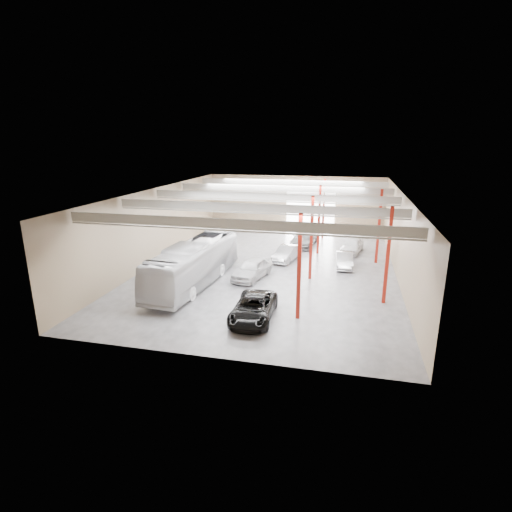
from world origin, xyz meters
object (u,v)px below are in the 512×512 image
at_px(black_sedan, 254,308).
at_px(car_right_near, 344,260).
at_px(car_row_b, 287,253).
at_px(car_row_c, 304,238).
at_px(coach_bus, 194,263).
at_px(car_row_a, 252,269).
at_px(car_right_far, 352,245).

distance_m(black_sedan, car_right_near, 13.91).
bearing_deg(car_row_b, car_right_near, 5.41).
bearing_deg(car_row_c, black_sedan, -87.95).
relative_size(coach_bus, black_sedan, 2.27).
height_order(car_row_b, car_row_c, car_row_c).
bearing_deg(black_sedan, car_row_a, 102.50).
relative_size(coach_bus, car_right_near, 3.05).
bearing_deg(car_right_near, car_row_a, -149.87).
relative_size(coach_bus, car_row_a, 2.53).
bearing_deg(coach_bus, car_right_far, 49.37).
bearing_deg(black_sedan, car_right_far, 69.07).
relative_size(car_row_a, car_right_near, 1.21).
relative_size(car_row_b, car_right_near, 1.08).
xyz_separation_m(coach_bus, car_row_a, (4.20, 2.43, -0.90)).
relative_size(coach_bus, car_right_far, 2.79).
xyz_separation_m(coach_bus, car_right_far, (12.43, 12.58, -0.98)).
bearing_deg(coach_bus, car_row_a, 34.04).
bearing_deg(car_right_near, car_right_far, 79.21).
height_order(car_row_b, car_right_near, car_row_b).
relative_size(black_sedan, car_row_b, 1.24).
xyz_separation_m(black_sedan, car_right_far, (6.25, 17.95, -0.00)).
height_order(coach_bus, car_row_b, coach_bus).
relative_size(car_right_near, car_right_far, 0.92).
height_order(car_row_b, car_right_far, car_right_far).
distance_m(car_row_c, car_right_near, 8.36).
bearing_deg(car_right_far, car_right_near, -85.08).
xyz_separation_m(car_row_b, car_right_near, (5.47, -0.80, -0.06)).
xyz_separation_m(car_row_b, car_right_far, (6.16, 4.40, 0.03)).
xyz_separation_m(black_sedan, car_row_a, (-1.98, 7.79, 0.08)).
xyz_separation_m(coach_bus, car_row_c, (7.26, 14.45, -0.91)).
bearing_deg(car_row_c, car_row_a, -99.11).
height_order(car_row_c, car_right_near, car_row_c).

